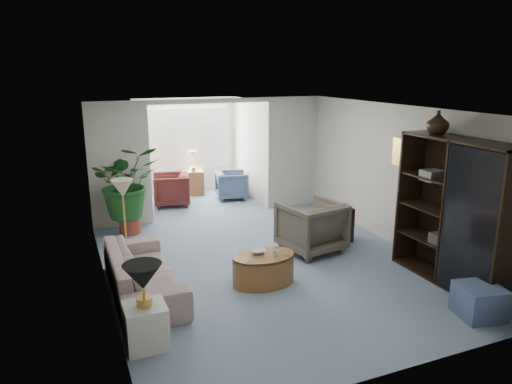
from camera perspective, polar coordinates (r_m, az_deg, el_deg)
name	(u,v)px	position (r m, az deg, el deg)	size (l,w,h in m)	color
floor	(270,267)	(7.73, 1.74, -8.97)	(6.00, 6.00, 0.00)	#7E8BA6
sunroom_floor	(200,202)	(11.37, -6.82, -1.25)	(2.60, 2.60, 0.00)	#7E8BA6
back_pier_left	(120,166)	(9.67, -16.10, 3.08)	(1.20, 0.12, 2.50)	silver
back_pier_right	(293,153)	(10.77, 4.43, 4.75)	(1.20, 0.12, 2.50)	silver
back_header	(211,101)	(9.91, -5.46, 10.86)	(2.60, 0.12, 0.10)	silver
window_pane	(186,138)	(12.10, -8.44, 6.45)	(2.20, 0.02, 1.50)	white
window_blinds	(186,138)	(12.08, -8.41, 6.43)	(2.20, 0.02, 1.50)	white
framed_picture	(405,153)	(8.44, 17.56, 4.46)	(0.04, 0.50, 0.40)	beige
sofa	(143,272)	(6.94, -13.47, -9.35)	(2.20, 0.86, 0.64)	#BCAE9F
end_table	(146,326)	(5.75, -13.13, -15.40)	(0.46, 0.46, 0.51)	silver
table_lamp	(143,277)	(5.47, -13.50, -9.90)	(0.44, 0.44, 0.30)	black
floor_lamp	(122,188)	(7.82, -15.79, 0.45)	(0.36, 0.36, 0.28)	beige
coffee_table	(263,269)	(7.08, 0.90, -9.26)	(0.95, 0.95, 0.45)	brown
coffee_bowl	(258,251)	(7.05, 0.21, -7.13)	(0.23, 0.23, 0.06)	white
coffee_cup	(276,253)	(6.95, 2.39, -7.32)	(0.10, 0.10, 0.09)	beige
wingback_chair	(311,226)	(8.27, 6.67, -4.14)	(0.95, 0.98, 0.89)	#645D4F
side_table_dark	(336,223)	(8.90, 9.65, -3.74)	(0.53, 0.42, 0.64)	black
entertainment_cabinet	(455,213)	(7.42, 22.81, -2.31)	(0.52, 1.94, 2.15)	black
cabinet_urn	(438,122)	(7.53, 21.06, 7.82)	(0.33, 0.33, 0.34)	black
ottoman	(479,301)	(6.84, 25.32, -11.82)	(0.52, 0.52, 0.42)	slate
plant_pot	(130,225)	(9.50, -14.93, -3.86)	(0.40, 0.40, 0.32)	#9B3A2D
house_plant	(127,182)	(9.27, -15.28, 1.19)	(1.26, 1.09, 1.40)	#1C511E
sunroom_chair_blue	(232,185)	(11.57, -2.93, 0.85)	(0.72, 0.74, 0.68)	slate
sunroom_chair_maroon	(171,189)	(11.16, -10.19, 0.30)	(0.80, 0.82, 0.75)	#5C261F
sunroom_table	(194,183)	(12.06, -7.49, 1.13)	(0.49, 0.38, 0.60)	brown
shelf_clutter	(457,214)	(7.32, 23.02, -2.44)	(0.30, 1.26, 1.06)	#262421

